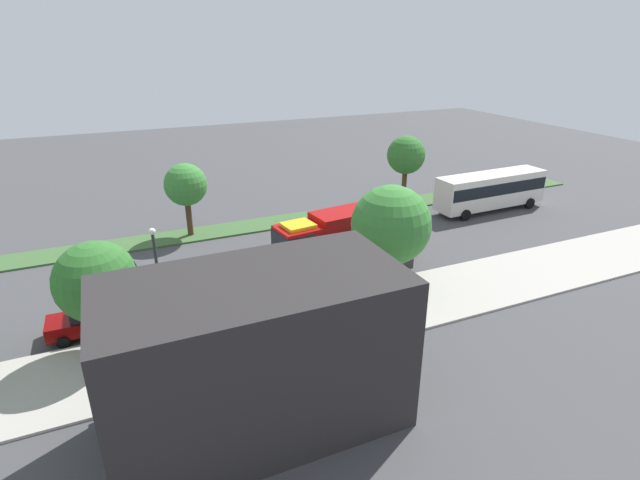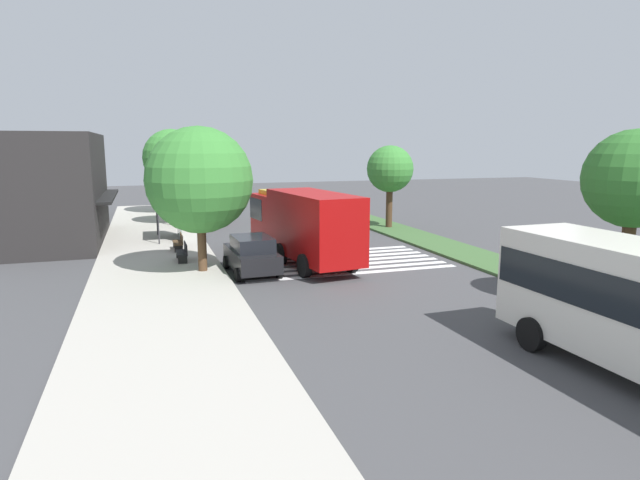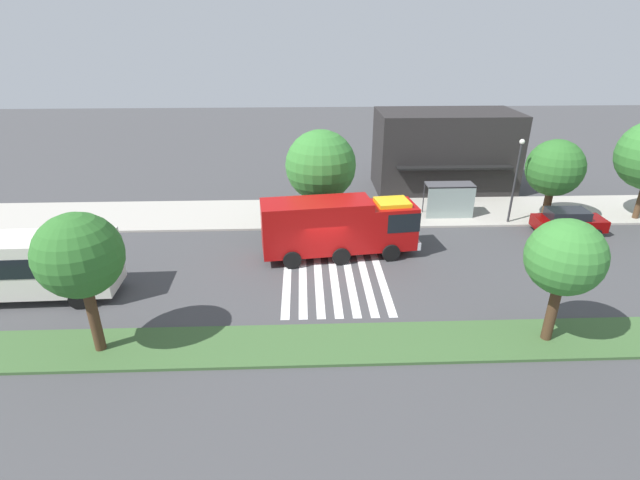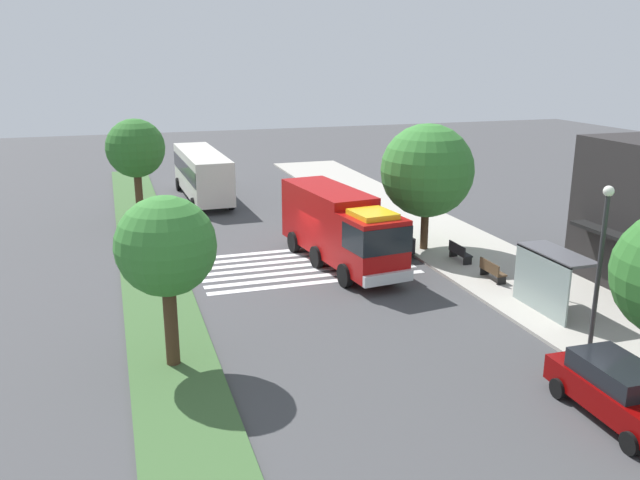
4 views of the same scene
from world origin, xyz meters
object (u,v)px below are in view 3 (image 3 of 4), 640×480
at_px(transit_bus, 6,263).
at_px(sidewalk_tree_far_west, 321,166).
at_px(bus_stop_shelter, 450,194).
at_px(median_tree_far_west, 79,256).
at_px(bench_west_of_shelter, 355,212).
at_px(fire_truck, 342,225).
at_px(sidewalk_tree_west, 555,168).
at_px(parked_car_west, 311,224).
at_px(median_tree_west, 565,258).
at_px(bench_near_shelter, 395,212).
at_px(street_lamp, 516,174).
at_px(parked_car_mid, 568,221).

xyz_separation_m(transit_bus, sidewalk_tree_far_west, (16.64, 9.53, 2.32)).
relative_size(bus_stop_shelter, median_tree_far_west, 0.55).
height_order(transit_bus, median_tree_far_west, median_tree_far_west).
height_order(bus_stop_shelter, bench_west_of_shelter, bus_stop_shelter).
bearing_deg(fire_truck, sidewalk_tree_west, 11.26).
relative_size(parked_car_west, median_tree_west, 0.74).
height_order(bench_near_shelter, street_lamp, street_lamp).
height_order(parked_car_mid, sidewalk_tree_west, sidewalk_tree_west).
distance_m(fire_truck, parked_car_west, 3.66).
distance_m(bench_west_of_shelter, median_tree_far_west, 20.22).
distance_m(transit_bus, street_lamp, 31.72).
bearing_deg(sidewalk_tree_far_west, sidewalk_tree_west, 0.00).
distance_m(transit_bus, sidewalk_tree_far_west, 19.32).
height_order(parked_car_west, transit_bus, transit_bus).
relative_size(parked_car_west, sidewalk_tree_far_west, 0.64).
distance_m(fire_truck, sidewalk_tree_west, 16.40).
distance_m(bench_near_shelter, street_lamp, 8.76).
distance_m(parked_car_west, sidewalk_tree_far_west, 4.18).
distance_m(bus_stop_shelter, bench_near_shelter, 4.20).
height_order(parked_car_mid, median_tree_west, median_tree_west).
bearing_deg(median_tree_far_west, parked_car_west, 51.44).
bearing_deg(median_tree_far_west, sidewalk_tree_west, 27.89).
height_order(bench_west_of_shelter, sidewalk_tree_far_west, sidewalk_tree_far_west).
xyz_separation_m(transit_bus, bus_stop_shelter, (26.22, 10.30, -0.17)).
height_order(bus_stop_shelter, street_lamp, street_lamp).
distance_m(fire_truck, sidewalk_tree_far_west, 5.74).
bearing_deg(transit_bus, parked_car_west, -156.79).
relative_size(median_tree_far_west, median_tree_west, 1.10).
xyz_separation_m(transit_bus, median_tree_west, (26.46, -4.74, 2.21)).
relative_size(fire_truck, street_lamp, 1.63).
height_order(fire_truck, parked_car_west, fire_truck).
xyz_separation_m(bench_west_of_shelter, street_lamp, (11.15, -1.13, 3.13)).
height_order(street_lamp, sidewalk_tree_west, street_lamp).
bearing_deg(street_lamp, fire_truck, -159.38).
bearing_deg(parked_car_west, street_lamp, 4.95).
bearing_deg(fire_truck, sidewalk_tree_far_west, 95.32).
relative_size(parked_car_mid, street_lamp, 0.78).
distance_m(parked_car_mid, sidewalk_tree_far_west, 17.59).
bearing_deg(street_lamp, median_tree_far_west, -150.04).
bearing_deg(bench_near_shelter, transit_bus, -155.22).
bearing_deg(street_lamp, bus_stop_shelter, 164.10).
height_order(parked_car_mid, bus_stop_shelter, bus_stop_shelter).
distance_m(street_lamp, sidewalk_tree_west, 2.94).
height_order(parked_car_west, bus_stop_shelter, bus_stop_shelter).
bearing_deg(bench_west_of_shelter, sidewalk_tree_far_west, -164.05).
relative_size(bench_west_of_shelter, street_lamp, 0.26).
distance_m(fire_truck, bench_west_of_shelter, 6.20).
relative_size(sidewalk_tree_west, median_tree_west, 1.01).
height_order(bus_stop_shelter, median_tree_far_west, median_tree_far_west).
bearing_deg(bus_stop_shelter, bench_west_of_shelter, -179.65).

